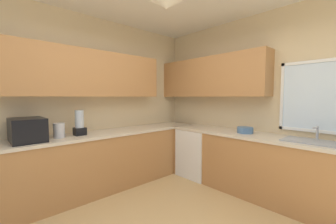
{
  "coord_description": "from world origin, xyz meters",
  "views": [
    {
      "loc": [
        1.46,
        -1.33,
        1.44
      ],
      "look_at": [
        -0.69,
        0.65,
        1.23
      ],
      "focal_mm": 22.22,
      "sensor_mm": 36.0,
      "label": 1
    }
  ],
  "objects_px": {
    "dishwasher": "(198,152)",
    "microwave": "(27,130)",
    "kettle": "(59,130)",
    "bowl": "(245,130)",
    "sink_assembly": "(314,141)",
    "blender_appliance": "(80,124)"
  },
  "relations": [
    {
      "from": "dishwasher",
      "to": "blender_appliance",
      "type": "distance_m",
      "value": 2.09
    },
    {
      "from": "microwave",
      "to": "blender_appliance",
      "type": "bearing_deg",
      "value": 90.0
    },
    {
      "from": "bowl",
      "to": "blender_appliance",
      "type": "height_order",
      "value": "blender_appliance"
    },
    {
      "from": "kettle",
      "to": "bowl",
      "type": "xyz_separation_m",
      "value": [
        1.52,
        2.19,
        -0.06
      ]
    },
    {
      "from": "bowl",
      "to": "dishwasher",
      "type": "bearing_deg",
      "value": -178.05
    },
    {
      "from": "microwave",
      "to": "sink_assembly",
      "type": "xyz_separation_m",
      "value": [
        2.42,
        2.55,
        -0.13
      ]
    },
    {
      "from": "blender_appliance",
      "to": "dishwasher",
      "type": "bearing_deg",
      "value": 70.7
    },
    {
      "from": "microwave",
      "to": "bowl",
      "type": "xyz_separation_m",
      "value": [
        1.54,
        2.54,
        -0.1
      ]
    },
    {
      "from": "kettle",
      "to": "sink_assembly",
      "type": "height_order",
      "value": "kettle"
    },
    {
      "from": "dishwasher",
      "to": "microwave",
      "type": "relative_size",
      "value": 1.77
    },
    {
      "from": "microwave",
      "to": "sink_assembly",
      "type": "height_order",
      "value": "microwave"
    },
    {
      "from": "microwave",
      "to": "kettle",
      "type": "bearing_deg",
      "value": 86.74
    },
    {
      "from": "blender_appliance",
      "to": "microwave",
      "type": "bearing_deg",
      "value": -90.0
    },
    {
      "from": "microwave",
      "to": "sink_assembly",
      "type": "distance_m",
      "value": 3.52
    },
    {
      "from": "dishwasher",
      "to": "kettle",
      "type": "height_order",
      "value": "kettle"
    },
    {
      "from": "microwave",
      "to": "sink_assembly",
      "type": "relative_size",
      "value": 0.74
    },
    {
      "from": "kettle",
      "to": "microwave",
      "type": "bearing_deg",
      "value": -93.26
    },
    {
      "from": "bowl",
      "to": "blender_appliance",
      "type": "relative_size",
      "value": 0.65
    },
    {
      "from": "microwave",
      "to": "bowl",
      "type": "distance_m",
      "value": 2.98
    },
    {
      "from": "sink_assembly",
      "to": "dishwasher",
      "type": "bearing_deg",
      "value": -178.83
    },
    {
      "from": "dishwasher",
      "to": "bowl",
      "type": "bearing_deg",
      "value": 1.95
    },
    {
      "from": "sink_assembly",
      "to": "bowl",
      "type": "relative_size",
      "value": 2.77
    }
  ]
}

